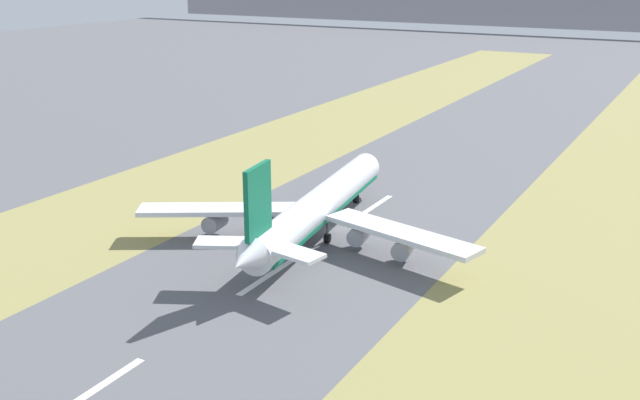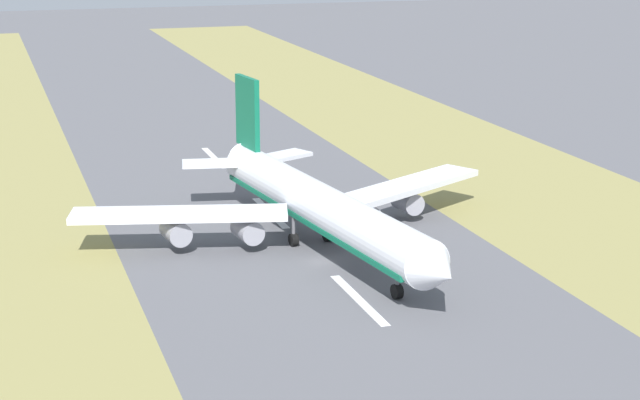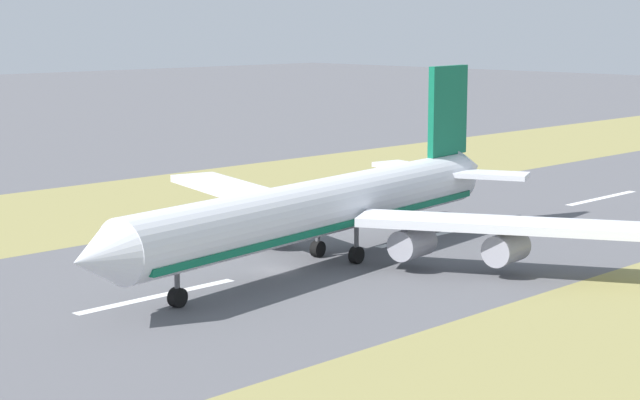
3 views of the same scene
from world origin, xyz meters
name	(u,v)px [view 2 (image 2 of 3)]	position (x,y,z in m)	size (l,w,h in m)	color
ground_plane	(320,262)	(0.00, 0.00, 0.00)	(800.00, 800.00, 0.00)	#56565B
grass_median_west	(617,232)	(-45.00, 0.00, 0.00)	(40.00, 600.00, 0.01)	olive
centreline_dash_near	(214,158)	(0.00, -65.04, 0.01)	(1.20, 18.00, 0.01)	silver
centreline_dash_mid	(270,213)	(0.00, -25.04, 0.01)	(1.20, 18.00, 0.01)	silver
centreline_dash_far	(359,299)	(0.00, 14.96, 0.01)	(1.20, 18.00, 0.01)	silver
airplane_main_jet	(314,204)	(-1.33, -6.93, 6.02)	(63.56, 67.13, 20.20)	silver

